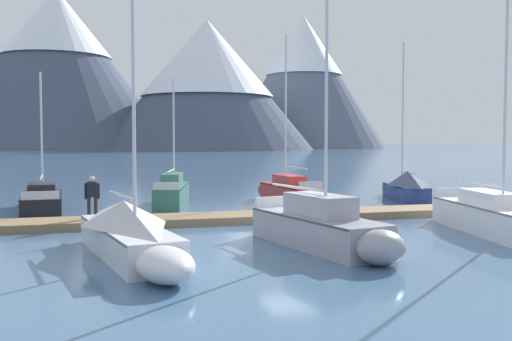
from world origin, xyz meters
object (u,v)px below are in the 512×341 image
object	(u,v)px
sailboat_mid_dock_port	(173,192)
sailboat_outer_slip	(493,217)
sailboat_nearest_berth	(43,199)
sailboat_mid_dock_starboard	(324,228)
person_on_dock	(92,194)
sailboat_far_berth	(285,192)
sailboat_end_of_dock	(404,186)
sailboat_second_berth	(131,232)

from	to	relation	value
sailboat_mid_dock_port	sailboat_outer_slip	xyz separation A→B (m)	(10.03, -12.54, -0.02)
sailboat_nearest_berth	sailboat_mid_dock_starboard	distance (m)	15.97
sailboat_nearest_berth	sailboat_outer_slip	bearing A→B (deg)	-35.62
sailboat_nearest_berth	person_on_dock	world-z (taller)	sailboat_nearest_berth
sailboat_nearest_berth	sailboat_far_berth	bearing A→B (deg)	-2.53
sailboat_mid_dock_port	sailboat_far_berth	size ratio (longest dim) A/B	0.75
sailboat_outer_slip	person_on_dock	size ratio (longest dim) A/B	5.42
sailboat_nearest_berth	sailboat_mid_dock_starboard	world-z (taller)	sailboat_mid_dock_starboard
sailboat_far_berth	person_on_dock	distance (m)	11.13
sailboat_outer_slip	sailboat_end_of_dock	world-z (taller)	sailboat_outer_slip
sailboat_far_berth	sailboat_second_berth	bearing A→B (deg)	-124.71
sailboat_far_berth	person_on_dock	size ratio (longest dim) A/B	5.27
sailboat_mid_dock_starboard	sailboat_end_of_dock	xyz separation A→B (m)	(9.98, 13.04, 0.10)
sailboat_mid_dock_starboard	sailboat_end_of_dock	world-z (taller)	sailboat_mid_dock_starboard
sailboat_nearest_berth	sailboat_mid_dock_port	xyz separation A→B (m)	(6.39, 0.78, 0.13)
person_on_dock	sailboat_mid_dock_port	bearing A→B (deg)	59.88
sailboat_mid_dock_starboard	sailboat_outer_slip	size ratio (longest dim) A/B	1.00
sailboat_mid_dock_port	sailboat_mid_dock_starboard	world-z (taller)	sailboat_mid_dock_starboard
sailboat_far_berth	sailboat_outer_slip	bearing A→B (deg)	-69.10
sailboat_mid_dock_port	sailboat_end_of_dock	size ratio (longest dim) A/B	0.74
sailboat_second_berth	person_on_dock	xyz separation A→B (m)	(-1.21, 6.76, 0.50)
sailboat_mid_dock_port	sailboat_outer_slip	bearing A→B (deg)	-51.36
sailboat_second_berth	sailboat_mid_dock_starboard	distance (m)	5.89
sailboat_second_berth	sailboat_mid_dock_starboard	xyz separation A→B (m)	(5.89, -0.04, -0.08)
sailboat_second_berth	sailboat_mid_dock_starboard	world-z (taller)	sailboat_mid_dock_starboard
sailboat_mid_dock_starboard	sailboat_far_berth	size ratio (longest dim) A/B	1.03
sailboat_nearest_berth	sailboat_mid_dock_starboard	bearing A→B (deg)	-53.26
sailboat_mid_dock_port	person_on_dock	distance (m)	7.86
sailboat_second_berth	sailboat_end_of_dock	xyz separation A→B (m)	(15.87, 13.00, 0.02)
person_on_dock	sailboat_end_of_dock	bearing A→B (deg)	20.09
person_on_dock	sailboat_second_berth	bearing A→B (deg)	-79.87
sailboat_mid_dock_starboard	sailboat_end_of_dock	distance (m)	16.42
sailboat_mid_dock_port	sailboat_far_berth	world-z (taller)	sailboat_far_berth
sailboat_outer_slip	person_on_dock	bearing A→B (deg)	157.58
sailboat_second_berth	sailboat_far_berth	size ratio (longest dim) A/B	0.95
sailboat_mid_dock_starboard	sailboat_outer_slip	bearing A→B (deg)	8.59
sailboat_far_berth	sailboat_nearest_berth	bearing A→B (deg)	177.47
sailboat_end_of_dock	person_on_dock	xyz separation A→B (m)	(-17.07, -6.24, 0.48)
sailboat_second_berth	sailboat_nearest_berth	bearing A→B (deg)	106.03
sailboat_outer_slip	sailboat_end_of_dock	bearing A→B (deg)	75.47
sailboat_mid_dock_starboard	sailboat_end_of_dock	size ratio (longest dim) A/B	1.01
sailboat_far_berth	person_on_dock	world-z (taller)	sailboat_far_berth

